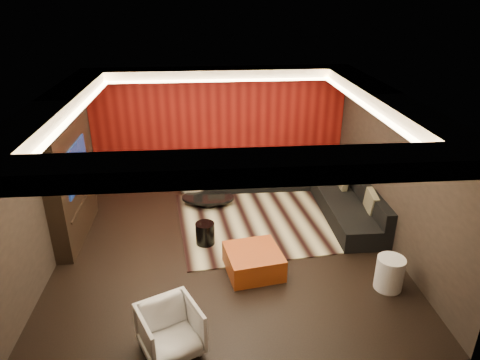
{
  "coord_description": "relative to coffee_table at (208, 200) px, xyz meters",
  "views": [
    {
      "loc": [
        -0.35,
        -6.82,
        4.41
      ],
      "look_at": [
        0.3,
        0.6,
        1.05
      ],
      "focal_mm": 32.0,
      "sensor_mm": 36.0,
      "label": 1
    }
  ],
  "objects": [
    {
      "name": "orange_ottoman",
      "position": [
        0.72,
        -2.49,
        0.08
      ],
      "size": [
        1.02,
        1.02,
        0.39
      ],
      "primitive_type": "cube",
      "rotation": [
        0.0,
        0.0,
        0.17
      ],
      "color": "maroon",
      "rests_on": "floor"
    },
    {
      "name": "cove_front",
      "position": [
        0.32,
        -3.99,
        2.48
      ],
      "size": [
        4.8,
        0.08,
        0.04
      ],
      "primitive_type": "cube",
      "color": "#FFD899",
      "rests_on": "ground"
    },
    {
      "name": "ceiling",
      "position": [
        0.32,
        -1.63,
        2.69
      ],
      "size": [
        6.0,
        6.0,
        0.02
      ],
      "primitive_type": "cube",
      "color": "silver",
      "rests_on": "ground"
    },
    {
      "name": "cove_back",
      "position": [
        0.32,
        0.73,
        2.48
      ],
      "size": [
        4.8,
        0.08,
        0.04
      ],
      "primitive_type": "cube",
      "color": "#FFD899",
      "rests_on": "ground"
    },
    {
      "name": "armchair",
      "position": [
        -0.56,
        -4.13,
        0.23
      ],
      "size": [
        0.98,
        0.99,
        0.69
      ],
      "primitive_type": "imported",
      "rotation": [
        0.0,
        0.0,
        0.44
      ],
      "color": "silver",
      "rests_on": "floor"
    },
    {
      "name": "drum_stool",
      "position": [
        -0.08,
        -1.57,
        0.11
      ],
      "size": [
        0.43,
        0.43,
        0.42
      ],
      "primitive_type": "cylinder",
      "rotation": [
        0.0,
        0.0,
        -0.23
      ],
      "color": "black",
      "rests_on": "rug"
    },
    {
      "name": "wall_left",
      "position": [
        -2.69,
        -1.63,
        1.28
      ],
      "size": [
        0.02,
        6.0,
        2.8
      ],
      "primitive_type": "cube",
      "color": "black",
      "rests_on": "ground"
    },
    {
      "name": "tv_shelf",
      "position": [
        -2.37,
        -1.03,
        0.58
      ],
      "size": [
        0.04,
        1.6,
        0.04
      ],
      "primitive_type": "cube",
      "color": "black",
      "rests_on": "ground"
    },
    {
      "name": "coffee_table",
      "position": [
        0.0,
        0.0,
        0.0
      ],
      "size": [
        1.26,
        1.26,
        0.19
      ],
      "primitive_type": "cylinder",
      "rotation": [
        0.0,
        0.0,
        -0.1
      ],
      "color": "black",
      "rests_on": "rug"
    },
    {
      "name": "sectional_sofa",
      "position": [
        2.05,
        0.24,
        0.15
      ],
      "size": [
        3.65,
        3.5,
        0.75
      ],
      "color": "black",
      "rests_on": "floor"
    },
    {
      "name": "tv_surround",
      "position": [
        -2.53,
        -1.03,
        0.98
      ],
      "size": [
        0.3,
        2.0,
        2.2
      ],
      "primitive_type": "cube",
      "color": "black",
      "rests_on": "ground"
    },
    {
      "name": "cove_left",
      "position": [
        -2.04,
        -1.63,
        2.48
      ],
      "size": [
        0.08,
        4.8,
        0.04
      ],
      "primitive_type": "cube",
      "color": "#FFD899",
      "rests_on": "ground"
    },
    {
      "name": "soffit_front",
      "position": [
        0.32,
        -4.33,
        2.57
      ],
      "size": [
        6.0,
        0.6,
        0.22
      ],
      "primitive_type": "cube",
      "color": "silver",
      "rests_on": "ground"
    },
    {
      "name": "soffit_back",
      "position": [
        0.32,
        1.07,
        2.57
      ],
      "size": [
        6.0,
        0.6,
        0.22
      ],
      "primitive_type": "cube",
      "color": "silver",
      "rests_on": "ground"
    },
    {
      "name": "white_side_table",
      "position": [
        2.82,
        -3.11,
        0.16
      ],
      "size": [
        0.46,
        0.46,
        0.55
      ],
      "primitive_type": "cylinder",
      "rotation": [
        0.0,
        0.0,
        0.04
      ],
      "color": "silver",
      "rests_on": "floor"
    },
    {
      "name": "tv_screen",
      "position": [
        -2.37,
        -1.03,
        1.33
      ],
      "size": [
        0.04,
        1.3,
        0.8
      ],
      "primitive_type": "cube",
      "color": "black",
      "rests_on": "ground"
    },
    {
      "name": "soffit_right",
      "position": [
        3.02,
        -1.63,
        2.57
      ],
      "size": [
        0.6,
        4.8,
        0.22
      ],
      "primitive_type": "cube",
      "color": "silver",
      "rests_on": "ground"
    },
    {
      "name": "cove_right",
      "position": [
        2.68,
        -1.63,
        2.48
      ],
      "size": [
        0.08,
        4.8,
        0.04
      ],
      "primitive_type": "cube",
      "color": "#FFD899",
      "rests_on": "ground"
    },
    {
      "name": "throw_pillows",
      "position": [
        2.1,
        -0.15,
        0.5
      ],
      "size": [
        3.21,
        2.78,
        0.5
      ],
      "color": "beige",
      "rests_on": "sectional_sofa"
    },
    {
      "name": "floor",
      "position": [
        0.32,
        -1.63,
        -0.13
      ],
      "size": [
        6.0,
        6.0,
        0.02
      ],
      "primitive_type": "cube",
      "color": "black",
      "rests_on": "ground"
    },
    {
      "name": "soffit_left",
      "position": [
        -2.38,
        -1.63,
        2.57
      ],
      "size": [
        0.6,
        4.8,
        0.22
      ],
      "primitive_type": "cube",
      "color": "silver",
      "rests_on": "ground"
    },
    {
      "name": "striped_pouf",
      "position": [
        -0.34,
        0.52,
        0.07
      ],
      "size": [
        0.65,
        0.65,
        0.34
      ],
      "primitive_type": "ellipsoid",
      "rotation": [
        0.0,
        0.0,
        -0.05
      ],
      "color": "beige",
      "rests_on": "rug"
    },
    {
      "name": "wall_right",
      "position": [
        3.33,
        -1.63,
        1.28
      ],
      "size": [
        0.02,
        6.0,
        2.8
      ],
      "primitive_type": "cube",
      "color": "black",
      "rests_on": "ground"
    },
    {
      "name": "wall_back",
      "position": [
        0.32,
        1.38,
        1.28
      ],
      "size": [
        6.0,
        0.02,
        2.8
      ],
      "primitive_type": "cube",
      "color": "black",
      "rests_on": "ground"
    },
    {
      "name": "rug",
      "position": [
        1.41,
        -0.73,
        -0.11
      ],
      "size": [
        4.32,
        3.44,
        0.02
      ],
      "primitive_type": "cube",
      "rotation": [
        0.0,
        0.0,
        0.12
      ],
      "color": "beige",
      "rests_on": "floor"
    },
    {
      "name": "red_feature_wall",
      "position": [
        0.32,
        1.34,
        1.28
      ],
      "size": [
        5.98,
        0.05,
        2.78
      ],
      "primitive_type": "cube",
      "color": "#6B0C0A",
      "rests_on": "ground"
    }
  ]
}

